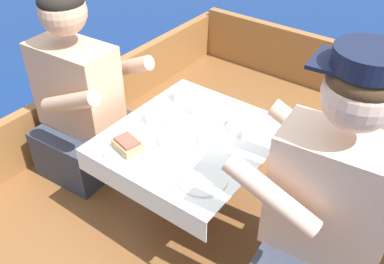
{
  "coord_description": "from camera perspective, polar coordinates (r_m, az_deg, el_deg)",
  "views": [
    {
      "loc": [
        0.86,
        -1.14,
        1.79
      ],
      "look_at": [
        0.0,
        0.01,
        0.71
      ],
      "focal_mm": 40.0,
      "sensor_mm": 36.0,
      "label": 1
    }
  ],
  "objects": [
    {
      "name": "sandwich",
      "position": [
        1.73,
        -8.58,
        -1.69
      ],
      "size": [
        0.14,
        0.11,
        0.05
      ],
      "rotation": [
        0.0,
        0.0,
        -0.24
      ],
      "color": "tan",
      "rests_on": "plate_sandwich"
    },
    {
      "name": "cockpit_table",
      "position": [
        1.84,
        0.0,
        -1.68
      ],
      "size": [
        0.65,
        0.71,
        0.43
      ],
      "color": "#B2B2B7",
      "rests_on": "boat_deck"
    },
    {
      "name": "person_starboard",
      "position": [
        1.56,
        17.51,
        -9.89
      ],
      "size": [
        0.55,
        0.48,
        1.04
      ],
      "rotation": [
        0.0,
        0.0,
        3.24
      ],
      "color": "#333847",
      "rests_on": "boat_deck"
    },
    {
      "name": "gunwale_port",
      "position": [
        2.51,
        -16.9,
        1.94
      ],
      "size": [
        0.06,
        2.9,
        0.31
      ],
      "primitive_type": "cube",
      "color": "#936033",
      "rests_on": "boat_deck"
    },
    {
      "name": "bowl_port_near",
      "position": [
        1.77,
        -2.58,
        -0.6
      ],
      "size": [
        0.12,
        0.12,
        0.04
      ],
      "color": "silver",
      "rests_on": "cockpit_table"
    },
    {
      "name": "coffee_cup_starboard",
      "position": [
        2.03,
        -1.36,
        5.04
      ],
      "size": [
        0.11,
        0.08,
        0.05
      ],
      "color": "silver",
      "rests_on": "cockpit_table"
    },
    {
      "name": "bowl_center_far",
      "position": [
        1.77,
        2.68,
        -0.65
      ],
      "size": [
        0.11,
        0.11,
        0.04
      ],
      "color": "silver",
      "rests_on": "cockpit_table"
    },
    {
      "name": "bowl_port_far",
      "position": [
        1.85,
        6.83,
        0.96
      ],
      "size": [
        0.13,
        0.13,
        0.04
      ],
      "color": "silver",
      "rests_on": "cockpit_table"
    },
    {
      "name": "plate_sandwich",
      "position": [
        1.75,
        -8.5,
        -2.39
      ],
      "size": [
        0.2,
        0.2,
        0.01
      ],
      "color": "silver",
      "rests_on": "cockpit_table"
    },
    {
      "name": "ground_plane",
      "position": [
        2.3,
        -0.19,
        -14.58
      ],
      "size": [
        60.0,
        60.0,
        0.0
      ],
      "primitive_type": "plane",
      "color": "navy"
    },
    {
      "name": "bow_coaming",
      "position": [
        3.02,
        16.36,
        8.84
      ],
      "size": [
        1.74,
        0.06,
        0.36
      ],
      "primitive_type": "cube",
      "color": "#936033",
      "rests_on": "boat_deck"
    },
    {
      "name": "coffee_cup_port",
      "position": [
        1.88,
        -5.11,
        2.2
      ],
      "size": [
        0.1,
        0.07,
        0.06
      ],
      "color": "silver",
      "rests_on": "cockpit_table"
    },
    {
      "name": "person_port",
      "position": [
        2.16,
        -14.65,
        3.76
      ],
      "size": [
        0.54,
        0.47,
        0.95
      ],
      "rotation": [
        0.0,
        0.0,
        0.07
      ],
      "color": "#333847",
      "rests_on": "boat_deck"
    },
    {
      "name": "bowl_starboard_near",
      "position": [
        1.96,
        1.67,
        3.41
      ],
      "size": [
        0.13,
        0.13,
        0.04
      ],
      "color": "silver",
      "rests_on": "cockpit_table"
    },
    {
      "name": "plate_bread",
      "position": [
        1.6,
        1.45,
        -6.34
      ],
      "size": [
        0.19,
        0.19,
        0.01
      ],
      "color": "silver",
      "rests_on": "cockpit_table"
    },
    {
      "name": "utensil_fork_port",
      "position": [
        1.9,
        4.64,
        1.4
      ],
      "size": [
        0.09,
        0.16,
        0.0
      ],
      "rotation": [
        0.0,
        0.0,
        1.14
      ],
      "color": "silver",
      "rests_on": "cockpit_table"
    },
    {
      "name": "boat_deck",
      "position": [
        2.19,
        -0.2,
        -12.38
      ],
      "size": [
        1.86,
        2.9,
        0.27
      ],
      "primitive_type": "cube",
      "color": "brown",
      "rests_on": "ground_plane"
    },
    {
      "name": "utensil_spoon_port",
      "position": [
        1.6,
        -4.11,
        -6.42
      ],
      "size": [
        0.17,
        0.04,
        0.01
      ],
      "rotation": [
        0.0,
        0.0,
        0.13
      ],
      "color": "silver",
      "rests_on": "cockpit_table"
    },
    {
      "name": "utensil_knife_port",
      "position": [
        1.95,
        -3.06,
        2.57
      ],
      "size": [
        0.17,
        0.03,
        0.0
      ],
      "rotation": [
        0.0,
        0.0,
        3.03
      ],
      "color": "silver",
      "rests_on": "cockpit_table"
    }
  ]
}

